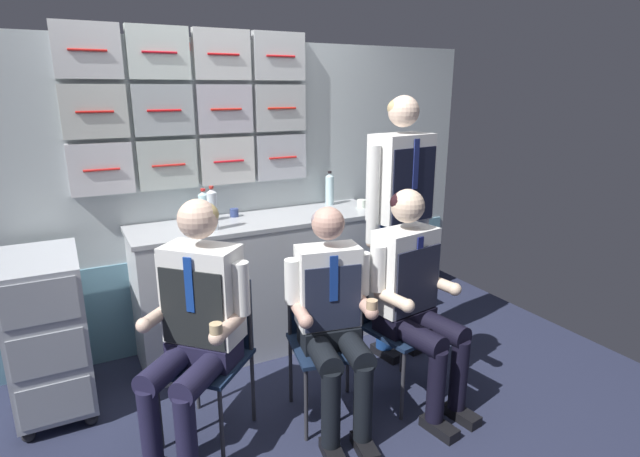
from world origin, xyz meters
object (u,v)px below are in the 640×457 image
at_px(folding_chair_near_trolley, 393,310).
at_px(folding_chair_left, 214,339).
at_px(crew_member_standing, 400,204).
at_px(folding_chair_right, 324,324).
at_px(water_bottle_clear, 330,189).
at_px(crew_member_left, 196,316).
at_px(paper_cup_tan, 234,212).
at_px(crew_member_right, 333,312).
at_px(service_trolley, 48,329).
at_px(crew_member_near_trolley, 414,290).

bearing_deg(folding_chair_near_trolley, folding_chair_left, 171.93).
bearing_deg(crew_member_standing, folding_chair_right, -156.40).
bearing_deg(water_bottle_clear, crew_member_standing, -78.93).
height_order(crew_member_left, paper_cup_tan, crew_member_left).
distance_m(crew_member_left, water_bottle_clear, 1.72).
xyz_separation_m(crew_member_left, water_bottle_clear, (1.33, 1.03, 0.35)).
bearing_deg(folding_chair_left, crew_member_left, -135.30).
bearing_deg(crew_member_right, service_trolley, 147.30).
distance_m(folding_chair_left, folding_chair_right, 0.62).
bearing_deg(folding_chair_near_trolley, crew_member_right, -165.16).
xyz_separation_m(folding_chair_left, paper_cup_tan, (0.43, 0.90, 0.46)).
bearing_deg(crew_member_standing, paper_cup_tan, 142.84).
distance_m(crew_member_left, crew_member_standing, 1.54).
distance_m(service_trolley, paper_cup_tan, 1.35).
bearing_deg(paper_cup_tan, crew_member_standing, -37.16).
height_order(crew_member_left, folding_chair_near_trolley, crew_member_left).
relative_size(crew_member_left, folding_chair_near_trolley, 1.54).
height_order(folding_chair_right, water_bottle_clear, water_bottle_clear).
xyz_separation_m(crew_member_near_trolley, crew_member_standing, (0.26, 0.51, 0.38)).
bearing_deg(paper_cup_tan, folding_chair_right, -80.34).
distance_m(folding_chair_right, paper_cup_tan, 1.14).
height_order(service_trolley, folding_chair_left, service_trolley).
bearing_deg(crew_member_left, folding_chair_right, -1.03).
relative_size(folding_chair_left, crew_member_near_trolley, 0.66).
relative_size(folding_chair_left, crew_member_right, 0.69).
xyz_separation_m(folding_chair_near_trolley, water_bottle_clear, (0.14, 1.07, 0.55)).
distance_m(folding_chair_near_trolley, water_bottle_clear, 1.21).
bearing_deg(folding_chair_left, crew_member_standing, 8.51).
height_order(folding_chair_left, paper_cup_tan, paper_cup_tan).
height_order(service_trolley, paper_cup_tan, paper_cup_tan).
bearing_deg(crew_member_right, crew_member_near_trolley, -2.77).
bearing_deg(folding_chair_right, crew_member_right, -101.00).
height_order(water_bottle_clear, paper_cup_tan, water_bottle_clear).
distance_m(folding_chair_left, crew_member_right, 0.66).
height_order(folding_chair_left, folding_chair_right, same).
relative_size(service_trolley, crew_member_left, 0.71).
bearing_deg(crew_member_near_trolley, crew_member_standing, 63.43).
bearing_deg(service_trolley, paper_cup_tan, 13.95).
relative_size(folding_chair_right, paper_cup_tan, 14.13).
distance_m(folding_chair_near_trolley, crew_member_near_trolley, 0.25).
bearing_deg(crew_member_left, folding_chair_near_trolley, -2.01).
relative_size(service_trolley, folding_chair_left, 1.10).
bearing_deg(crew_member_near_trolley, service_trolley, 154.44).
distance_m(service_trolley, folding_chair_near_trolley, 2.01).
xyz_separation_m(crew_member_left, crew_member_right, (0.69, -0.17, -0.05)).
relative_size(crew_member_left, water_bottle_clear, 4.98).
bearing_deg(crew_member_near_trolley, crew_member_left, 170.67).
distance_m(folding_chair_left, water_bottle_clear, 1.62).
height_order(folding_chair_right, crew_member_near_trolley, crew_member_near_trolley).
distance_m(folding_chair_right, crew_member_right, 0.22).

